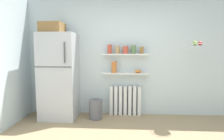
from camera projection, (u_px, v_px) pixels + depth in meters
The scene contains 14 objects.
back_wall at pixel (126, 57), 4.42m from camera, with size 7.04×0.10×2.60m, color silver.
refrigerator at pixel (59, 74), 4.17m from camera, with size 0.74×0.69×2.02m.
radiator at pixel (125, 101), 4.40m from camera, with size 0.70×0.12×0.65m.
wall_shelf_lower at pixel (125, 73), 4.31m from camera, with size 1.01×0.22×0.03m, color white.
wall_shelf_upper at pixel (126, 54), 4.26m from camera, with size 1.01×0.22×0.03m, color white.
storage_jar_0 at pixel (110, 49), 4.27m from camera, with size 0.10×0.10×0.21m.
storage_jar_1 at pixel (118, 50), 4.26m from camera, with size 0.09×0.09×0.18m.
storage_jar_2 at pixel (126, 50), 4.25m from camera, with size 0.12×0.12×0.18m.
storage_jar_3 at pixel (134, 49), 4.24m from camera, with size 0.10×0.10×0.20m.
storage_jar_4 at pixel (142, 50), 4.23m from camera, with size 0.09×0.09×0.16m.
vase at pixel (114, 67), 4.31m from camera, with size 0.11×0.11×0.25m, color #CC7033.
shelf_bowl at pixel (138, 71), 4.28m from camera, with size 0.15×0.15×0.07m, color orange.
trash_bin at pixel (96, 109), 4.17m from camera, with size 0.28×0.28×0.41m, color slate.
hanging_fruit_basket at pixel (197, 44), 3.80m from camera, with size 0.34×0.34×0.10m.
Camera 1 is at (-0.04, -2.39, 1.49)m, focal length 31.51 mm.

